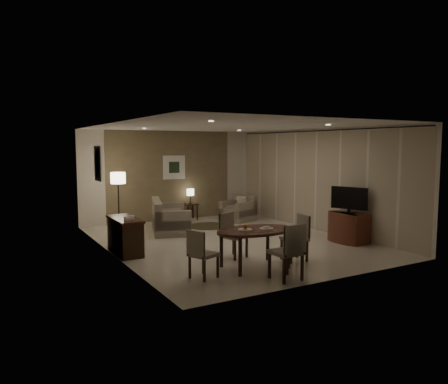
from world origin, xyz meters
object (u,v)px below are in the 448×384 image
console_desk (125,236)px  floor_lamp (119,201)px  dining_table (255,249)px  chair_left (204,254)px  chair_near (286,251)px  armchair (238,208)px  side_table (191,211)px  chair_far (234,236)px  sofa (170,216)px  chair_right (294,238)px  tv_cabinet (349,227)px

console_desk → floor_lamp: (0.63, 2.62, 0.40)m
dining_table → chair_left: bearing=-174.4°
chair_near → armchair: 5.84m
chair_left → side_table: 6.03m
chair_far → chair_left: bearing=-158.5°
chair_near → floor_lamp: (-1.20, 5.71, 0.29)m
sofa → chair_far: bearing=-160.6°
sofa → armchair: sofa is taller
chair_far → floor_lamp: bearing=89.2°
sofa → floor_lamp: bearing=70.8°
chair_right → console_desk: bearing=-122.3°
console_desk → armchair: size_ratio=1.41×
chair_right → armchair: (1.42, 4.46, -0.07)m
side_table → dining_table: bearing=-102.9°
armchair → floor_lamp: bearing=-111.9°
floor_lamp → chair_far: bearing=-73.4°
side_table → armchair: bearing=-39.8°
console_desk → sofa: 2.49m
chair_near → dining_table: bearing=-88.9°
tv_cabinet → floor_lamp: floor_lamp is taller
console_desk → armchair: 4.72m
chair_left → console_desk: bearing=-4.8°
console_desk → dining_table: bearing=-51.5°
armchair → chair_near: bearing=-39.6°
sofa → armchair: bearing=-59.9°
console_desk → chair_left: bearing=-74.3°
side_table → chair_left: bearing=-113.0°
console_desk → chair_far: bearing=-37.3°
console_desk → tv_cabinet: (4.89, -1.50, -0.03)m
dining_table → floor_lamp: bearing=103.3°
chair_far → sofa: 3.16m
chair_near → chair_right: size_ratio=1.08×
chair_left → armchair: chair_left is taller
dining_table → chair_right: bearing=2.4°
chair_far → side_table: size_ratio=1.82×
sofa → console_desk: bearing=153.3°
console_desk → side_table: bearing=46.8°
tv_cabinet → side_table: (-1.88, 4.71, -0.10)m
console_desk → chair_near: size_ratio=1.24×
chair_far → chair_left: 1.50m
chair_far → armchair: size_ratio=1.05×
dining_table → chair_right: 0.96m
tv_cabinet → dining_table: bearing=-166.9°
dining_table → side_table: (1.24, 5.44, -0.11)m
tv_cabinet → chair_far: (-3.07, 0.11, 0.10)m
dining_table → armchair: bearing=62.2°
console_desk → chair_right: 3.49m
dining_table → floor_lamp: (-1.15, 4.85, 0.42)m
chair_left → armchair: bearing=-57.7°
sofa → chair_near: bearing=-161.1°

